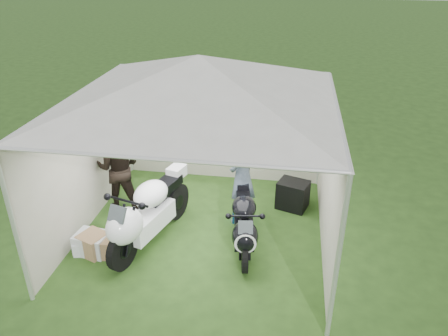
{
  "coord_description": "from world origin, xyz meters",
  "views": [
    {
      "loc": [
        1.35,
        -6.1,
        4.35
      ],
      "look_at": [
        0.31,
        0.35,
        1.05
      ],
      "focal_mm": 35.0,
      "sensor_mm": 36.0,
      "label": 1
    }
  ],
  "objects_px": {
    "person_dark_jacket": "(119,167)",
    "person_blue_jacket": "(242,176)",
    "crate_1": "(93,244)",
    "motorcycle_black": "(244,223)",
    "crate_0": "(92,243)",
    "crate_3": "(106,247)",
    "motorcycle_white": "(146,213)",
    "canopy_tent": "(200,83)",
    "equipment_box": "(293,195)",
    "crate_2": "(84,247)",
    "paddock_stand": "(242,214)"
  },
  "relations": [
    {
      "from": "canopy_tent",
      "to": "paddock_stand",
      "type": "bearing_deg",
      "value": 30.08
    },
    {
      "from": "crate_2",
      "to": "paddock_stand",
      "type": "bearing_deg",
      "value": 29.06
    },
    {
      "from": "person_dark_jacket",
      "to": "motorcycle_black",
      "type": "bearing_deg",
      "value": 151.87
    },
    {
      "from": "canopy_tent",
      "to": "motorcycle_black",
      "type": "bearing_deg",
      "value": -29.89
    },
    {
      "from": "canopy_tent",
      "to": "equipment_box",
      "type": "xyz_separation_m",
      "value": [
        1.5,
        0.96,
        -2.31
      ]
    },
    {
      "from": "canopy_tent",
      "to": "person_dark_jacket",
      "type": "bearing_deg",
      "value": 163.58
    },
    {
      "from": "crate_1",
      "to": "paddock_stand",
      "type": "bearing_deg",
      "value": 30.15
    },
    {
      "from": "person_dark_jacket",
      "to": "equipment_box",
      "type": "relative_size",
      "value": 3.09
    },
    {
      "from": "motorcycle_white",
      "to": "crate_0",
      "type": "height_order",
      "value": "motorcycle_white"
    },
    {
      "from": "crate_1",
      "to": "equipment_box",
      "type": "bearing_deg",
      "value": 31.45
    },
    {
      "from": "motorcycle_black",
      "to": "equipment_box",
      "type": "height_order",
      "value": "motorcycle_black"
    },
    {
      "from": "person_blue_jacket",
      "to": "crate_0",
      "type": "height_order",
      "value": "person_blue_jacket"
    },
    {
      "from": "canopy_tent",
      "to": "person_dark_jacket",
      "type": "distance_m",
      "value": 2.44
    },
    {
      "from": "motorcycle_black",
      "to": "crate_1",
      "type": "xyz_separation_m",
      "value": [
        -2.33,
        -0.49,
        -0.31
      ]
    },
    {
      "from": "crate_2",
      "to": "crate_3",
      "type": "height_order",
      "value": "crate_3"
    },
    {
      "from": "motorcycle_white",
      "to": "crate_2",
      "type": "relative_size",
      "value": 7.16
    },
    {
      "from": "person_dark_jacket",
      "to": "crate_1",
      "type": "bearing_deg",
      "value": 85.08
    },
    {
      "from": "motorcycle_black",
      "to": "crate_2",
      "type": "relative_size",
      "value": 5.9
    },
    {
      "from": "canopy_tent",
      "to": "motorcycle_white",
      "type": "distance_m",
      "value": 2.2
    },
    {
      "from": "crate_0",
      "to": "crate_1",
      "type": "height_order",
      "value": "crate_1"
    },
    {
      "from": "canopy_tent",
      "to": "person_blue_jacket",
      "type": "distance_m",
      "value": 1.86
    },
    {
      "from": "person_dark_jacket",
      "to": "crate_3",
      "type": "bearing_deg",
      "value": 93.31
    },
    {
      "from": "person_blue_jacket",
      "to": "equipment_box",
      "type": "xyz_separation_m",
      "value": [
        0.89,
        0.55,
        -0.6
      ]
    },
    {
      "from": "person_blue_jacket",
      "to": "person_dark_jacket",
      "type": "bearing_deg",
      "value": -66.61
    },
    {
      "from": "motorcycle_white",
      "to": "person_blue_jacket",
      "type": "relative_size",
      "value": 1.24
    },
    {
      "from": "person_dark_jacket",
      "to": "crate_0",
      "type": "xyz_separation_m",
      "value": [
        0.03,
        -1.38,
        -0.66
      ]
    },
    {
      "from": "crate_1",
      "to": "crate_2",
      "type": "height_order",
      "value": "crate_1"
    },
    {
      "from": "crate_0",
      "to": "crate_3",
      "type": "distance_m",
      "value": 0.24
    },
    {
      "from": "equipment_box",
      "to": "crate_2",
      "type": "height_order",
      "value": "equipment_box"
    },
    {
      "from": "crate_1",
      "to": "crate_0",
      "type": "bearing_deg",
      "value": 147.02
    },
    {
      "from": "paddock_stand",
      "to": "person_blue_jacket",
      "type": "height_order",
      "value": "person_blue_jacket"
    },
    {
      "from": "crate_0",
      "to": "crate_3",
      "type": "height_order",
      "value": "crate_0"
    },
    {
      "from": "crate_2",
      "to": "crate_3",
      "type": "distance_m",
      "value": 0.36
    },
    {
      "from": "motorcycle_white",
      "to": "crate_3",
      "type": "height_order",
      "value": "motorcycle_white"
    },
    {
      "from": "person_blue_jacket",
      "to": "crate_0",
      "type": "relative_size",
      "value": 3.44
    },
    {
      "from": "motorcycle_white",
      "to": "paddock_stand",
      "type": "xyz_separation_m",
      "value": [
        1.43,
        0.92,
        -0.47
      ]
    },
    {
      "from": "crate_0",
      "to": "crate_1",
      "type": "distance_m",
      "value": 0.03
    },
    {
      "from": "crate_0",
      "to": "crate_1",
      "type": "bearing_deg",
      "value": -32.98
    },
    {
      "from": "crate_2",
      "to": "motorcycle_white",
      "type": "bearing_deg",
      "value": 23.08
    },
    {
      "from": "canopy_tent",
      "to": "crate_2",
      "type": "xyz_separation_m",
      "value": [
        -1.73,
        -0.95,
        -2.47
      ]
    },
    {
      "from": "paddock_stand",
      "to": "equipment_box",
      "type": "bearing_deg",
      "value": 34.6
    },
    {
      "from": "person_blue_jacket",
      "to": "crate_3",
      "type": "relative_size",
      "value": 3.71
    },
    {
      "from": "person_dark_jacket",
      "to": "crate_3",
      "type": "distance_m",
      "value": 1.59
    },
    {
      "from": "crate_0",
      "to": "paddock_stand",
      "type": "bearing_deg",
      "value": 29.47
    },
    {
      "from": "paddock_stand",
      "to": "crate_3",
      "type": "relative_size",
      "value": 0.74
    },
    {
      "from": "motorcycle_black",
      "to": "person_dark_jacket",
      "type": "relative_size",
      "value": 1.07
    },
    {
      "from": "person_dark_jacket",
      "to": "person_blue_jacket",
      "type": "height_order",
      "value": "person_blue_jacket"
    },
    {
      "from": "motorcycle_white",
      "to": "crate_2",
      "type": "bearing_deg",
      "value": -140.88
    },
    {
      "from": "crate_1",
      "to": "motorcycle_black",
      "type": "bearing_deg",
      "value": 11.82
    },
    {
      "from": "canopy_tent",
      "to": "motorcycle_white",
      "type": "height_order",
      "value": "canopy_tent"
    }
  ]
}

